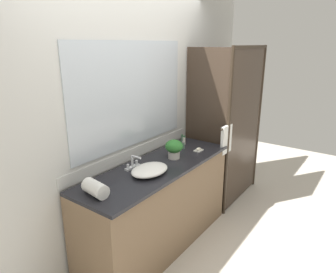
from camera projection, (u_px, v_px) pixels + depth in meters
name	position (u px, v px, depth m)	size (l,w,h in m)	color
ground_plane	(160.00, 244.00, 3.15)	(8.00, 8.00, 0.00)	beige
wall_back_with_mirror	(131.00, 119.00, 2.96)	(4.40, 0.06, 2.60)	silver
vanity_cabinet	(159.00, 206.00, 3.02)	(1.80, 0.58, 0.90)	brown
shower_enclosure	(233.00, 127.00, 3.73)	(1.20, 0.59, 2.00)	#2D2319
sink_basin	(150.00, 170.00, 2.69)	(0.38, 0.28, 0.07)	white
faucet	(133.00, 164.00, 2.80)	(0.17, 0.13, 0.13)	silver
potted_plant	(174.00, 148.00, 3.03)	(0.18, 0.18, 0.19)	beige
soap_dish	(199.00, 150.00, 3.26)	(0.10, 0.07, 0.04)	silver
amenity_bottle_conditioner	(183.00, 145.00, 3.33)	(0.03, 0.03, 0.08)	#4C7056
amenity_bottle_shampoo	(184.00, 140.00, 3.47)	(0.03, 0.03, 0.10)	silver
amenity_bottle_body_wash	(182.00, 139.00, 3.53)	(0.03, 0.03, 0.10)	#4C7056
rolled_towel_near_edge	(95.00, 188.00, 2.30)	(0.12, 0.12, 0.22)	white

